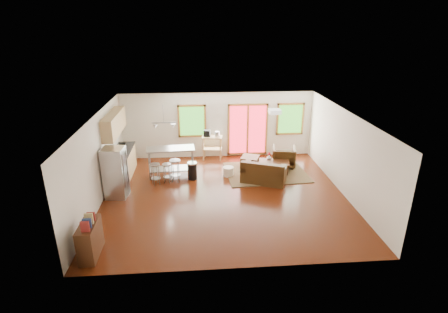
{
  "coord_description": "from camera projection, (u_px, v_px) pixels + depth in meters",
  "views": [
    {
      "loc": [
        -0.81,
        -9.79,
        5.1
      ],
      "look_at": [
        0.0,
        0.3,
        1.2
      ],
      "focal_mm": 28.0,
      "sensor_mm": 36.0,
      "label": 1
    }
  ],
  "objects": [
    {
      "name": "french_doors",
      "position": [
        248.0,
        130.0,
        13.91
      ],
      "size": [
        1.6,
        0.05,
        2.1
      ],
      "color": "#B31728",
      "rests_on": "back_wall"
    },
    {
      "name": "cup",
      "position": [
        173.0,
        149.0,
        12.11
      ],
      "size": [
        0.13,
        0.11,
        0.11
      ],
      "primitive_type": "imported",
      "rotation": [
        0.0,
        0.0,
        -0.28
      ],
      "color": "silver",
      "rests_on": "island"
    },
    {
      "name": "pendant_light",
      "position": [
        164.0,
        126.0,
        11.57
      ],
      "size": [
        0.8,
        0.18,
        0.79
      ],
      "color": "gray",
      "rests_on": "ceiling"
    },
    {
      "name": "island",
      "position": [
        171.0,
        157.0,
        12.16
      ],
      "size": [
        1.69,
        0.78,
        1.04
      ],
      "rotation": [
        0.0,
        0.0,
        0.07
      ],
      "color": "#B7BABC",
      "rests_on": "floor"
    },
    {
      "name": "ceiling_flush",
      "position": [
        275.0,
        111.0,
        10.77
      ],
      "size": [
        0.35,
        0.35,
        0.12
      ],
      "primitive_type": "cube",
      "color": "white",
      "rests_on": "ceiling"
    },
    {
      "name": "bar_stool_b",
      "position": [
        167.0,
        169.0,
        11.73
      ],
      "size": [
        0.36,
        0.36,
        0.67
      ],
      "rotation": [
        0.0,
        0.0,
        -0.16
      ],
      "color": "#B7BABC",
      "rests_on": "floor"
    },
    {
      "name": "ottoman",
      "position": [
        250.0,
        162.0,
        13.09
      ],
      "size": [
        0.81,
        0.81,
        0.42
      ],
      "primitive_type": "cube",
      "rotation": [
        0.0,
        0.0,
        -0.38
      ],
      "color": "#2F1E0B",
      "rests_on": "floor"
    },
    {
      "name": "armchair",
      "position": [
        284.0,
        156.0,
        13.08
      ],
      "size": [
        0.96,
        0.92,
        0.85
      ],
      "primitive_type": "imported",
      "rotation": [
        0.0,
        0.0,
        2.95
      ],
      "color": "#2F1E0B",
      "rests_on": "floor"
    },
    {
      "name": "window_right",
      "position": [
        290.0,
        119.0,
        13.9
      ],
      "size": [
        1.1,
        0.05,
        1.3
      ],
      "color": "#235717",
      "rests_on": "back_wall"
    },
    {
      "name": "cabinets",
      "position": [
        120.0,
        152.0,
        11.99
      ],
      "size": [
        0.64,
        2.24,
        2.3
      ],
      "color": "tan",
      "rests_on": "floor"
    },
    {
      "name": "coffee_table",
      "position": [
        274.0,
        163.0,
        12.54
      ],
      "size": [
        1.18,
        0.84,
        0.43
      ],
      "rotation": [
        0.0,
        0.0,
        -0.2
      ],
      "color": "#331B0C",
      "rests_on": "floor"
    },
    {
      "name": "pouf",
      "position": [
        228.0,
        171.0,
        12.36
      ],
      "size": [
        0.44,
        0.44,
        0.32
      ],
      "primitive_type": "cylinder",
      "rotation": [
        0.0,
        0.0,
        0.22
      ],
      "color": "silver",
      "rests_on": "floor"
    },
    {
      "name": "rug",
      "position": [
        266.0,
        172.0,
        12.67
      ],
      "size": [
        2.96,
        2.34,
        0.03
      ],
      "primitive_type": "cube",
      "rotation": [
        0.0,
        0.0,
        0.06
      ],
      "color": "#405835",
      "rests_on": "floor"
    },
    {
      "name": "left_wall",
      "position": [
        97.0,
        161.0,
        10.25
      ],
      "size": [
        0.02,
        7.0,
        2.6
      ],
      "primitive_type": "cube",
      "color": "beige",
      "rests_on": "ground"
    },
    {
      "name": "trash_can",
      "position": [
        192.0,
        171.0,
        12.07
      ],
      "size": [
        0.34,
        0.34,
        0.61
      ],
      "rotation": [
        0.0,
        0.0,
        -0.04
      ],
      "color": "black",
      "rests_on": "floor"
    },
    {
      "name": "window_left",
      "position": [
        192.0,
        121.0,
        13.61
      ],
      "size": [
        1.1,
        0.05,
        1.3
      ],
      "color": "#235717",
      "rests_on": "back_wall"
    },
    {
      "name": "ceiling",
      "position": [
        225.0,
        115.0,
        10.06
      ],
      "size": [
        7.5,
        7.0,
        0.02
      ],
      "primitive_type": "cube",
      "color": "silver",
      "rests_on": "ground"
    },
    {
      "name": "vase",
      "position": [
        269.0,
        157.0,
        12.73
      ],
      "size": [
        0.18,
        0.18,
        0.29
      ],
      "rotation": [
        0.0,
        0.0,
        0.07
      ],
      "color": "silver",
      "rests_on": "coffee_table"
    },
    {
      "name": "front_wall",
      "position": [
        239.0,
        217.0,
        7.27
      ],
      "size": [
        7.5,
        0.02,
        2.6
      ],
      "primitive_type": "cube",
      "color": "beige",
      "rests_on": "ground"
    },
    {
      "name": "refrigerator",
      "position": [
        116.0,
        173.0,
        10.69
      ],
      "size": [
        0.7,
        0.67,
        1.59
      ],
      "rotation": [
        0.0,
        0.0,
        -0.09
      ],
      "color": "#B7BABC",
      "rests_on": "floor"
    },
    {
      "name": "bookshelf",
      "position": [
        90.0,
        239.0,
        8.04
      ],
      "size": [
        0.36,
        0.93,
        1.1
      ],
      "rotation": [
        0.0,
        0.0,
        0.0
      ],
      "color": "#331B0C",
      "rests_on": "floor"
    },
    {
      "name": "kitchen_cart",
      "position": [
        212.0,
        140.0,
        13.65
      ],
      "size": [
        0.85,
        0.61,
        1.19
      ],
      "rotation": [
        0.0,
        0.0,
        -0.15
      ],
      "color": "tan",
      "rests_on": "floor"
    },
    {
      "name": "floor",
      "position": [
        225.0,
        196.0,
        11.0
      ],
      "size": [
        7.5,
        7.0,
        0.02
      ],
      "primitive_type": "cube",
      "color": "#331105",
      "rests_on": "ground"
    },
    {
      "name": "bar_stool_a",
      "position": [
        155.0,
        169.0,
        11.56
      ],
      "size": [
        0.46,
        0.46,
        0.74
      ],
      "rotation": [
        0.0,
        0.0,
        0.43
      ],
      "color": "#B7BABC",
      "rests_on": "floor"
    },
    {
      "name": "back_wall",
      "position": [
        218.0,
        125.0,
        13.8
      ],
      "size": [
        7.5,
        0.02,
        2.6
      ],
      "primitive_type": "cube",
      "color": "beige",
      "rests_on": "ground"
    },
    {
      "name": "right_wall",
      "position": [
        346.0,
        153.0,
        10.81
      ],
      "size": [
        0.02,
        7.0,
        2.6
      ],
      "primitive_type": "cube",
      "color": "beige",
      "rests_on": "ground"
    },
    {
      "name": "loveseat",
      "position": [
        264.0,
        174.0,
        11.82
      ],
      "size": [
        1.67,
        1.32,
        0.78
      ],
      "rotation": [
        0.0,
        0.0,
        -0.39
      ],
      "color": "#2F1E0B",
      "rests_on": "floor"
    },
    {
      "name": "book",
      "position": [
        284.0,
        158.0,
        12.58
      ],
      "size": [
        0.19,
        0.08,
        0.26
      ],
      "primitive_type": "imported",
      "rotation": [
        0.0,
        0.0,
        -0.28
      ],
      "color": "maroon",
      "rests_on": "coffee_table"
    },
    {
      "name": "bar_stool_c",
      "position": [
        175.0,
        166.0,
        11.79
      ],
      "size": [
        0.42,
        0.42,
        0.78
      ],
      "rotation": [
        0.0,
        0.0,
        -0.17
      ],
      "color": "#B7BABC",
      "rests_on": "floor"
    }
  ]
}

